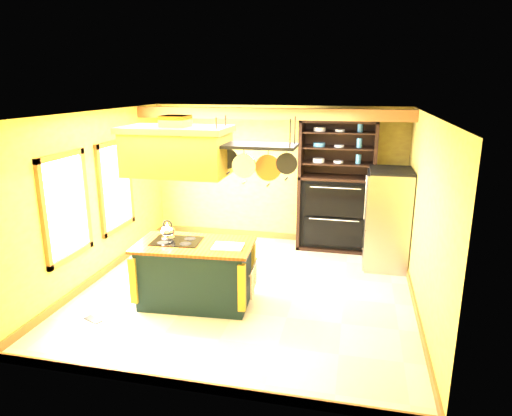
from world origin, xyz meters
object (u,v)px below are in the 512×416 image
at_px(pot_rack, 257,153).
at_px(refrigerator, 387,221).
at_px(kitchen_island, 195,273).
at_px(range_hood, 177,149).
at_px(hutch, 336,200).

xyz_separation_m(pot_rack, refrigerator, (1.84, 2.07, -1.42)).
xyz_separation_m(kitchen_island, pot_rack, (0.91, 0.00, 1.77)).
bearing_deg(range_hood, hutch, 54.30).
xyz_separation_m(refrigerator, hutch, (-0.92, 0.75, 0.13)).
bearing_deg(refrigerator, hutch, 140.89).
distance_m(range_hood, pot_rack, 1.10).
bearing_deg(range_hood, refrigerator, 35.18).
relative_size(pot_rack, hutch, 0.45).
xyz_separation_m(pot_rack, hutch, (0.92, 2.82, -1.30)).
relative_size(range_hood, refrigerator, 0.86).
bearing_deg(hutch, kitchen_island, -122.97).
bearing_deg(refrigerator, pot_rack, -131.59).
bearing_deg(refrigerator, kitchen_island, -142.93).
bearing_deg(pot_rack, refrigerator, 48.41).
bearing_deg(range_hood, pot_rack, 0.15).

